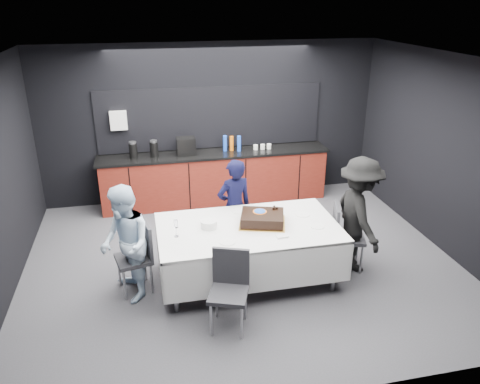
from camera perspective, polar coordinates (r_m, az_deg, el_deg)
The scene contains 18 objects.
ground at distance 6.74m, azimuth 0.18°, elevation -8.57°, with size 6.00×6.00×0.00m, color #45454A.
room_shell at distance 5.98m, azimuth 0.21°, elevation 6.78°, with size 6.04×5.04×2.82m.
kitchenette at distance 8.46m, azimuth -3.19°, elevation 2.30°, with size 4.10×0.64×2.05m.
party_table at distance 6.08m, azimuth 1.02°, elevation -5.36°, with size 2.32×1.32×0.78m.
cake_assembly at distance 6.06m, azimuth 2.75°, elevation -3.24°, with size 0.70×0.63×0.18m.
plate_stack at distance 5.97m, azimuth -3.83°, elevation -3.91°, with size 0.21×0.21×0.10m, color white.
loose_plate_near at distance 5.64m, azimuth -1.54°, elevation -6.10°, with size 0.20×0.20×0.01m, color white.
loose_plate_right_a at distance 6.38m, azimuth 7.62°, elevation -2.70°, with size 0.20×0.20×0.01m, color white.
loose_plate_right_b at distance 6.09m, azimuth 9.41°, elevation -4.12°, with size 0.18×0.18×0.01m, color white.
loose_plate_far at distance 6.41m, azimuth -0.18°, elevation -2.33°, with size 0.19×0.19×0.01m, color white.
fork_pile at distance 5.78m, azimuth 5.14°, elevation -5.38°, with size 0.15×0.09×0.02m, color white.
champagne_flute at distance 5.75m, azimuth -7.82°, elevation -3.99°, with size 0.06×0.06×0.22m.
chair_left at distance 6.06m, azimuth -12.18°, elevation -7.16°, with size 0.50×0.50×0.92m.
chair_right at distance 6.55m, azimuth 12.45°, elevation -4.77°, with size 0.52×0.52×0.92m.
chair_near at distance 5.34m, azimuth -1.28°, elevation -11.12°, with size 0.54×0.54×0.92m.
person_center at distance 6.69m, azimuth -0.70°, elevation -1.85°, with size 0.52×0.34×1.44m, color black.
person_left at distance 5.85m, azimuth -13.81°, elevation -6.20°, with size 0.72×0.56×1.48m, color silver.
person_right at distance 6.46m, azimuth 14.25°, elevation -2.73°, with size 1.04×0.60×1.60m, color black.
Camera 1 is at (-1.25, -5.60, 3.53)m, focal length 35.00 mm.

